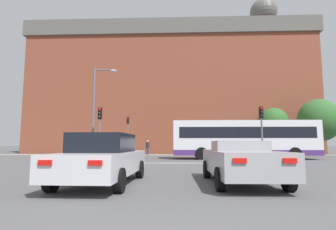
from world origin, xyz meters
name	(u,v)px	position (x,y,z in m)	size (l,w,h in m)	color
stop_line_strip	(176,163)	(0.00, 15.37, 0.00)	(8.63, 0.30, 0.01)	silver
far_pavement	(177,155)	(0.00, 29.05, 0.01)	(69.59, 2.50, 0.01)	gray
brick_civic_building	(172,93)	(-0.77, 39.19, 9.43)	(40.80, 14.95, 25.00)	brown
car_saloon_left	(104,158)	(-2.18, 6.10, 0.79)	(2.11, 4.92, 1.57)	silver
car_roadster_right	(240,161)	(2.16, 6.36, 0.71)	(2.07, 4.58, 1.35)	#9E9EA3
bus_crossing_lead	(244,139)	(5.75, 20.40, 1.72)	(11.96, 2.67, 3.20)	silver
traffic_light_near_right	(262,124)	(5.96, 16.13, 2.61)	(0.26, 0.31, 3.85)	slate
traffic_light_far_left	(128,129)	(-5.83, 28.67, 3.00)	(0.26, 0.31, 4.49)	slate
traffic_light_near_left	(100,125)	(-5.34, 15.94, 2.59)	(0.26, 0.31, 3.82)	slate
street_lamp_junction	(97,104)	(-5.84, 16.88, 4.25)	(1.78, 0.36, 6.98)	slate
pedestrian_waiting	(148,146)	(-3.51, 29.30, 1.01)	(0.44, 0.44, 1.72)	#333851
pedestrian_walking_east	(180,146)	(0.32, 29.37, 1.02)	(0.38, 0.46, 1.73)	brown
tree_by_building	(274,122)	(13.36, 34.29, 4.33)	(4.29, 4.29, 6.60)	#4C3823
tree_kerbside	(319,120)	(16.39, 28.47, 4.01)	(4.65, 4.65, 6.46)	#4C3823
tree_distant	(274,123)	(12.18, 31.17, 3.88)	(3.66, 3.66, 5.82)	#4C3823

